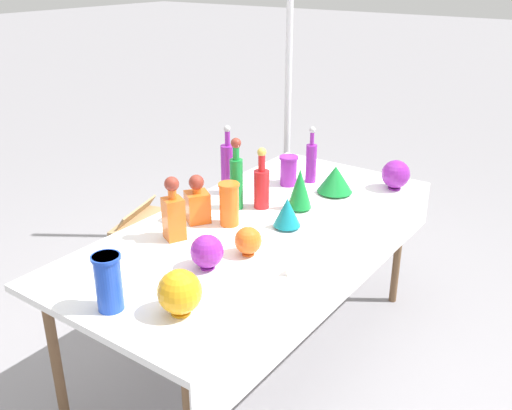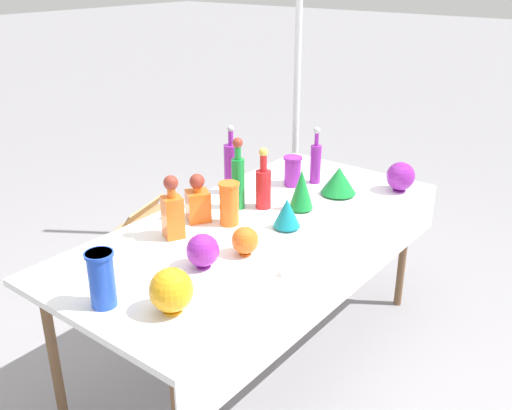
{
  "view_description": "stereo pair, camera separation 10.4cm",
  "coord_description": "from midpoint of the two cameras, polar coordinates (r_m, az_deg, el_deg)",
  "views": [
    {
      "loc": [
        -1.99,
        -1.42,
        1.91
      ],
      "look_at": [
        0.0,
        0.0,
        0.86
      ],
      "focal_mm": 40.0,
      "sensor_mm": 36.0,
      "label": 1
    },
    {
      "loc": [
        -1.92,
        -1.5,
        1.91
      ],
      "look_at": [
        0.0,
        0.0,
        0.86
      ],
      "focal_mm": 40.0,
      "sensor_mm": 36.0,
      "label": 2
    }
  ],
  "objects": [
    {
      "name": "ground_plane",
      "position": [
        3.1,
        -0.99,
        -14.77
      ],
      "size": [
        40.0,
        40.0,
        0.0
      ],
      "primitive_type": "plane",
      "color": "gray"
    },
    {
      "name": "display_table",
      "position": [
        2.71,
        -0.61,
        -3.13
      ],
      "size": [
        2.02,
        0.96,
        0.76
      ],
      "color": "white",
      "rests_on": "ground"
    },
    {
      "name": "tall_bottle_0",
      "position": [
        3.19,
        4.61,
        4.46
      ],
      "size": [
        0.06,
        0.06,
        0.32
      ],
      "color": "purple",
      "rests_on": "display_table"
    },
    {
      "name": "tall_bottle_1",
      "position": [
        3.01,
        -3.8,
        3.76
      ],
      "size": [
        0.08,
        0.08,
        0.37
      ],
      "color": "purple",
      "rests_on": "display_table"
    },
    {
      "name": "tall_bottle_2",
      "position": [
        2.84,
        -0.48,
        2.0
      ],
      "size": [
        0.08,
        0.08,
        0.31
      ],
      "color": "red",
      "rests_on": "display_table"
    },
    {
      "name": "tall_bottle_3",
      "position": [
        2.82,
        -3.03,
        2.68
      ],
      "size": [
        0.07,
        0.07,
        0.37
      ],
      "color": "#198C38",
      "rests_on": "display_table"
    },
    {
      "name": "square_decanter_0",
      "position": [
        2.55,
        -9.42,
        -0.72
      ],
      "size": [
        0.11,
        0.11,
        0.29
      ],
      "color": "orange",
      "rests_on": "display_table"
    },
    {
      "name": "square_decanter_1",
      "position": [
        2.71,
        -6.99,
        0.29
      ],
      "size": [
        0.15,
        0.15,
        0.23
      ],
      "color": "orange",
      "rests_on": "display_table"
    },
    {
      "name": "slender_vase_0",
      "position": [
        2.66,
        -3.82,
        0.2
      ],
      "size": [
        0.1,
        0.1,
        0.21
      ],
      "color": "orange",
      "rests_on": "display_table"
    },
    {
      "name": "slender_vase_1",
      "position": [
        2.1,
        -15.94,
        -7.33
      ],
      "size": [
        0.11,
        0.11,
        0.21
      ],
      "color": "blue",
      "rests_on": "display_table"
    },
    {
      "name": "slender_vase_2",
      "position": [
        3.14,
        2.32,
        3.55
      ],
      "size": [
        0.1,
        0.1,
        0.17
      ],
      "color": "purple",
      "rests_on": "display_table"
    },
    {
      "name": "fluted_vase_0",
      "position": [
        2.83,
        3.35,
        1.66
      ],
      "size": [
        0.12,
        0.12,
        0.21
      ],
      "color": "#198C38",
      "rests_on": "display_table"
    },
    {
      "name": "fluted_vase_1",
      "position": [
        3.05,
        6.97,
        2.59
      ],
      "size": [
        0.19,
        0.19,
        0.15
      ],
      "color": "#198C38",
      "rests_on": "display_table"
    },
    {
      "name": "fluted_vase_2",
      "position": [
        2.64,
        2.01,
        -0.76
      ],
      "size": [
        0.13,
        0.13,
        0.15
      ],
      "color": "teal",
      "rests_on": "display_table"
    },
    {
      "name": "round_bowl_0",
      "position": [
        2.4,
        -2.03,
        -3.6
      ],
      "size": [
        0.12,
        0.12,
        0.12
      ],
      "color": "orange",
      "rests_on": "display_table"
    },
    {
      "name": "round_bowl_1",
      "position": [
        2.03,
        -9.11,
        -8.6
      ],
      "size": [
        0.16,
        0.16,
        0.17
      ],
      "color": "orange",
      "rests_on": "display_table"
    },
    {
      "name": "round_bowl_2",
      "position": [
        2.31,
        -6.22,
        -4.66
      ],
      "size": [
        0.14,
        0.14,
        0.14
      ],
      "color": "purple",
      "rests_on": "display_table"
    },
    {
      "name": "round_bowl_3",
      "position": [
        3.17,
        12.89,
        3.01
      ],
      "size": [
        0.15,
        0.15,
        0.16
      ],
      "color": "purple",
      "rests_on": "display_table"
    },
    {
      "name": "price_tag_left",
      "position": [
        2.28,
        2.18,
        -6.4
      ],
      "size": [
        0.06,
        0.01,
        0.04
      ],
      "primitive_type": "cube",
      "rotation": [
        -0.21,
        0.0,
        -0.0
      ],
      "color": "white",
      "rests_on": "display_table"
    },
    {
      "name": "cardboard_box_behind_left",
      "position": [
        3.8,
        -11.42,
        -4.12
      ],
      "size": [
        0.53,
        0.42,
        0.46
      ],
      "color": "tan",
      "rests_on": "ground"
    },
    {
      "name": "cardboard_box_behind_right",
      "position": [
        3.73,
        -8.75,
        -5.06
      ],
      "size": [
        0.52,
        0.41,
        0.39
      ],
      "color": "tan",
      "rests_on": "ground"
    },
    {
      "name": "canopy_pole",
      "position": [
        3.91,
        2.42,
        9.34
      ],
      "size": [
        0.18,
        0.18,
        2.45
      ],
      "color": "silver",
      "rests_on": "ground"
    }
  ]
}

